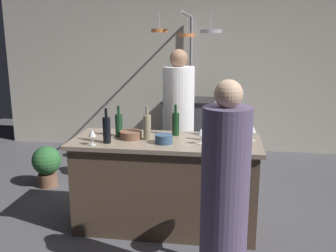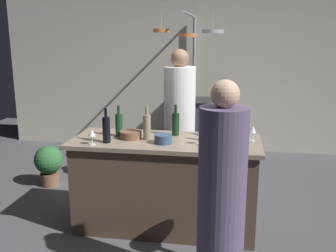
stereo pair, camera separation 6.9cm
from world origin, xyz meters
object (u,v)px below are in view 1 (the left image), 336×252
at_px(chef, 178,129).
at_px(potted_plant, 47,164).
at_px(pepper_mill, 211,130).
at_px(mixing_bowl_blue, 163,139).
at_px(wine_bottle_white, 147,127).
at_px(stove_range, 189,127).
at_px(wine_glass_by_chef, 201,133).
at_px(wine_glass_near_right_guest, 253,130).
at_px(bar_stool_right, 222,225).
at_px(wine_bottle_green, 119,125).
at_px(wine_bottle_rose, 217,125).
at_px(wine_glass_near_left_guest, 92,134).
at_px(wine_bottle_red, 176,123).
at_px(mixing_bowl_wooden, 131,135).
at_px(wine_bottle_dark, 107,129).
at_px(guest_right, 225,202).

xyz_separation_m(chef, potted_plant, (-1.66, -0.02, -0.50)).
distance_m(pepper_mill, mixing_bowl_blue, 0.45).
bearing_deg(pepper_mill, wine_bottle_white, -176.63).
relative_size(stove_range, potted_plant, 1.71).
height_order(wine_glass_by_chef, wine_glass_near_right_guest, same).
bearing_deg(bar_stool_right, stove_range, 100.22).
bearing_deg(pepper_mill, wine_bottle_green, 176.97).
bearing_deg(chef, wine_bottle_rose, -55.37).
bearing_deg(wine_glass_by_chef, wine_glass_near_left_guest, -169.92).
relative_size(wine_bottle_red, mixing_bowl_wooden, 1.46).
height_order(wine_bottle_white, wine_glass_near_right_guest, wine_bottle_white).
relative_size(wine_bottle_red, wine_glass_near_left_guest, 2.12).
distance_m(wine_bottle_rose, wine_bottle_red, 0.41).
relative_size(pepper_mill, mixing_bowl_wooden, 0.99).
height_order(pepper_mill, wine_bottle_dark, wine_bottle_dark).
distance_m(guest_right, pepper_mill, 1.03).
bearing_deg(wine_bottle_red, wine_bottle_dark, -148.18).
bearing_deg(wine_glass_near_right_guest, wine_bottle_white, -173.56).
distance_m(wine_glass_by_chef, mixing_bowl_wooden, 0.69).
height_order(bar_stool_right, wine_glass_near_right_guest, wine_glass_near_right_guest).
relative_size(wine_bottle_white, wine_glass_near_right_guest, 2.22).
height_order(wine_glass_by_chef, mixing_bowl_blue, wine_glass_by_chef).
relative_size(bar_stool_right, guest_right, 0.43).
relative_size(guest_right, mixing_bowl_wooden, 7.52).
relative_size(stove_range, guest_right, 0.56).
bearing_deg(wine_glass_by_chef, bar_stool_right, -67.66).
bearing_deg(wine_bottle_white, guest_right, -52.16).
distance_m(wine_glass_by_chef, mixing_bowl_blue, 0.35).
bearing_deg(wine_glass_near_left_guest, mixing_bowl_blue, 13.34).
relative_size(guest_right, wine_bottle_dark, 4.89).
bearing_deg(pepper_mill, wine_bottle_dark, -168.28).
height_order(chef, wine_bottle_rose, chef).
bearing_deg(wine_glass_by_chef, wine_bottle_red, 133.39).
bearing_deg(bar_stool_right, wine_glass_near_right_guest, 69.85).
bearing_deg(stove_range, wine_bottle_dark, -101.22).
relative_size(bar_stool_right, wine_glass_near_right_guest, 4.66).
bearing_deg(wine_bottle_dark, wine_bottle_white, 24.84).
bearing_deg(stove_range, bar_stool_right, -79.78).
bearing_deg(chef, bar_stool_right, -70.13).
bearing_deg(guest_right, chef, 106.54).
distance_m(bar_stool_right, wine_bottle_red, 1.14).
relative_size(wine_bottle_rose, mixing_bowl_blue, 1.89).
relative_size(bar_stool_right, mixing_bowl_wooden, 3.21).
bearing_deg(potted_plant, pepper_mill, -21.62).
height_order(wine_bottle_dark, wine_glass_by_chef, wine_bottle_dark).
bearing_deg(mixing_bowl_wooden, pepper_mill, 0.78).
bearing_deg(wine_bottle_rose, wine_glass_by_chef, -115.53).
bearing_deg(stove_range, wine_bottle_green, -101.21).
bearing_deg(wine_bottle_white, wine_bottle_red, 40.14).
distance_m(stove_range, wine_bottle_white, 2.54).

